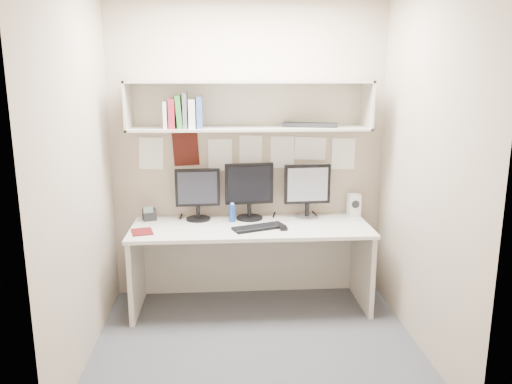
{
  "coord_description": "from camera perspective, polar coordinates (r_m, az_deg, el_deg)",
  "views": [
    {
      "loc": [
        -0.23,
        -3.37,
        1.94
      ],
      "look_at": [
        0.02,
        0.35,
        1.09
      ],
      "focal_mm": 35.0,
      "sensor_mm": 36.0,
      "label": 1
    }
  ],
  "objects": [
    {
      "name": "mouse",
      "position": [
        4.1,
        3.1,
        -4.1
      ],
      "size": [
        0.07,
        0.1,
        0.03
      ],
      "primitive_type": "cube",
      "rotation": [
        0.0,
        0.0,
        0.1
      ],
      "color": "black",
      "rests_on": "desk"
    },
    {
      "name": "pinned_papers",
      "position": [
        4.42,
        -0.86,
        3.9
      ],
      "size": [
        1.92,
        0.01,
        0.48
      ],
      "primitive_type": null,
      "color": "white",
      "rests_on": "wall_back"
    },
    {
      "name": "desk_phone",
      "position": [
        4.45,
        -12.1,
        -2.51
      ],
      "size": [
        0.13,
        0.13,
        0.13
      ],
      "rotation": [
        0.0,
        0.0,
        0.32
      ],
      "color": "black",
      "rests_on": "desk"
    },
    {
      "name": "maroon_notebook",
      "position": [
        4.12,
        -12.89,
        -4.45
      ],
      "size": [
        0.21,
        0.23,
        0.01
      ],
      "primitive_type": "cube",
      "rotation": [
        0.0,
        0.0,
        0.26
      ],
      "color": "#570F11",
      "rests_on": "desk"
    },
    {
      "name": "desk",
      "position": [
        4.32,
        -0.57,
        -8.48
      ],
      "size": [
        2.0,
        0.7,
        0.73
      ],
      "color": "beige",
      "rests_on": "floor"
    },
    {
      "name": "monitor_left",
      "position": [
        4.35,
        -6.68,
        -0.01
      ],
      "size": [
        0.39,
        0.21,
        0.45
      ],
      "rotation": [
        0.0,
        0.0,
        0.05
      ],
      "color": "black",
      "rests_on": "desk"
    },
    {
      "name": "wall_front",
      "position": [
        2.46,
        1.64,
        -2.13
      ],
      "size": [
        2.4,
        0.02,
        2.6
      ],
      "primitive_type": "cube",
      "color": "tan",
      "rests_on": "ground"
    },
    {
      "name": "speaker",
      "position": [
        4.55,
        11.13,
        -1.47
      ],
      "size": [
        0.11,
        0.11,
        0.2
      ],
      "rotation": [
        0.0,
        0.0,
        0.06
      ],
      "color": "silver",
      "rests_on": "desk"
    },
    {
      "name": "overhead_hutch",
      "position": [
        4.24,
        -0.78,
        9.9
      ],
      "size": [
        2.0,
        0.38,
        0.4
      ],
      "color": "beige",
      "rests_on": "wall_back"
    },
    {
      "name": "blue_bottle",
      "position": [
        4.3,
        -2.73,
        -2.38
      ],
      "size": [
        0.05,
        0.05,
        0.17
      ],
      "color": "navy",
      "rests_on": "desk"
    },
    {
      "name": "wall_left",
      "position": [
        3.56,
        -19.61,
        1.79
      ],
      "size": [
        0.02,
        2.0,
        2.6
      ],
      "primitive_type": "cube",
      "color": "tan",
      "rests_on": "ground"
    },
    {
      "name": "floor",
      "position": [
        3.89,
        0.03,
        -17.0
      ],
      "size": [
        2.4,
        2.0,
        0.01
      ],
      "primitive_type": "cube",
      "color": "#404145",
      "rests_on": "ground"
    },
    {
      "name": "monitor_center",
      "position": [
        4.35,
        -0.78,
        0.34
      ],
      "size": [
        0.42,
        0.23,
        0.49
      ],
      "rotation": [
        0.0,
        0.0,
        0.12
      ],
      "color": "black",
      "rests_on": "desk"
    },
    {
      "name": "book_stack",
      "position": [
        4.14,
        -8.26,
        8.95
      ],
      "size": [
        0.31,
        0.18,
        0.29
      ],
      "color": "silver",
      "rests_on": "overhead_hutch"
    },
    {
      "name": "wall_back",
      "position": [
        4.42,
        -0.87,
        4.55
      ],
      "size": [
        2.4,
        0.02,
        2.6
      ],
      "primitive_type": "cube",
      "color": "tan",
      "rests_on": "ground"
    },
    {
      "name": "monitor_right",
      "position": [
        4.41,
        5.88,
        0.34
      ],
      "size": [
        0.41,
        0.22,
        0.48
      ],
      "rotation": [
        0.0,
        0.0,
        0.06
      ],
      "color": "#A5A5AA",
      "rests_on": "desk"
    },
    {
      "name": "wall_right",
      "position": [
        3.72,
        18.84,
        2.28
      ],
      "size": [
        0.02,
        2.0,
        2.6
      ],
      "primitive_type": "cube",
      "color": "tan",
      "rests_on": "ground"
    },
    {
      "name": "hutch_tray",
      "position": [
        4.26,
        6.19,
        7.64
      ],
      "size": [
        0.48,
        0.28,
        0.03
      ],
      "primitive_type": "cube",
      "rotation": [
        0.0,
        0.0,
        -0.27
      ],
      "color": "black",
      "rests_on": "overhead_hutch"
    },
    {
      "name": "keyboard",
      "position": [
        4.11,
        0.34,
        -4.08
      ],
      "size": [
        0.46,
        0.3,
        0.02
      ],
      "primitive_type": "cube",
      "rotation": [
        0.0,
        0.0,
        0.37
      ],
      "color": "black",
      "rests_on": "desk"
    }
  ]
}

